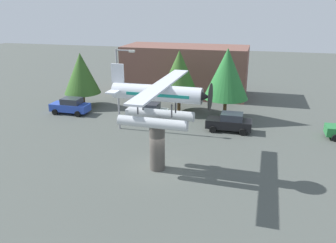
# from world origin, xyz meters

# --- Properties ---
(ground_plane) EXTENTS (140.00, 140.00, 0.00)m
(ground_plane) POSITION_xyz_m (0.00, 0.00, 0.00)
(ground_plane) COLOR #4C514C
(display_pedestal) EXTENTS (1.10, 1.10, 3.51)m
(display_pedestal) POSITION_xyz_m (0.00, 0.00, 1.75)
(display_pedestal) COLOR #4C4742
(display_pedestal) RESTS_ON ground
(floatplane_monument) EXTENTS (6.94, 10.43, 4.00)m
(floatplane_monument) POSITION_xyz_m (0.13, -0.00, 5.18)
(floatplane_monument) COLOR silver
(floatplane_monument) RESTS_ON display_pedestal
(car_near_blue) EXTENTS (4.20, 2.02, 1.76)m
(car_near_blue) POSITION_xyz_m (-12.90, 10.27, 0.88)
(car_near_blue) COLOR #2847B7
(car_near_blue) RESTS_ON ground
(car_mid_silver) EXTENTS (4.20, 2.02, 1.76)m
(car_mid_silver) POSITION_xyz_m (-4.17, 10.54, 0.88)
(car_mid_silver) COLOR silver
(car_mid_silver) RESTS_ON ground
(car_far_black) EXTENTS (4.20, 2.02, 1.76)m
(car_far_black) POSITION_xyz_m (4.32, 9.22, 0.88)
(car_far_black) COLOR black
(car_far_black) RESTS_ON ground
(streetlight_primary) EXTENTS (1.84, 0.28, 7.56)m
(streetlight_primary) POSITION_xyz_m (-5.72, 7.21, 4.41)
(streetlight_primary) COLOR gray
(streetlight_primary) RESTS_ON ground
(storefront_building) EXTENTS (15.80, 6.78, 6.29)m
(storefront_building) POSITION_xyz_m (-2.67, 22.00, 3.15)
(storefront_building) COLOR brown
(storefront_building) RESTS_ON ground
(tree_west) EXTENTS (4.16, 4.16, 6.20)m
(tree_west) POSITION_xyz_m (-12.97, 13.31, 3.88)
(tree_west) COLOR brown
(tree_west) RESTS_ON ground
(tree_east) EXTENTS (4.28, 4.28, 6.77)m
(tree_east) POSITION_xyz_m (-1.66, 14.01, 4.38)
(tree_east) COLOR brown
(tree_east) RESTS_ON ground
(tree_center_back) EXTENTS (4.55, 4.55, 7.28)m
(tree_center_back) POSITION_xyz_m (3.50, 12.83, 4.74)
(tree_center_back) COLOR brown
(tree_center_back) RESTS_ON ground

